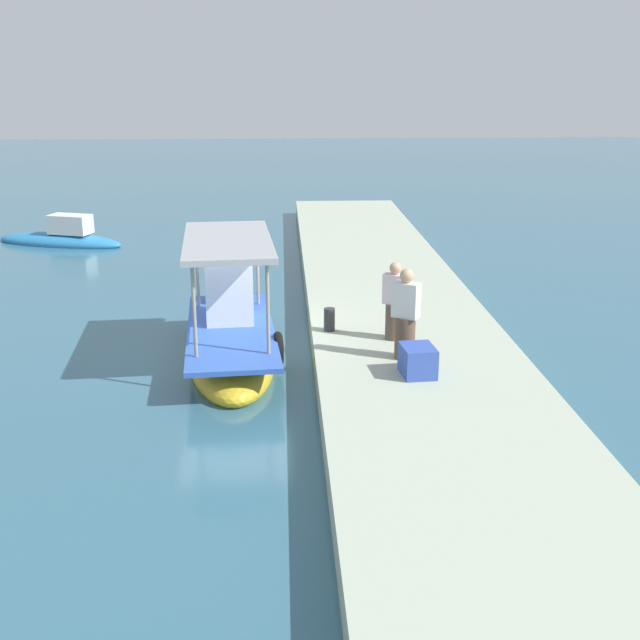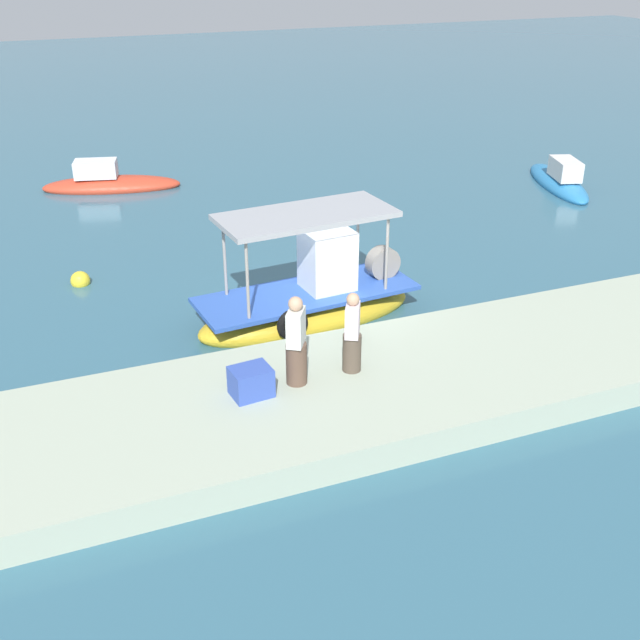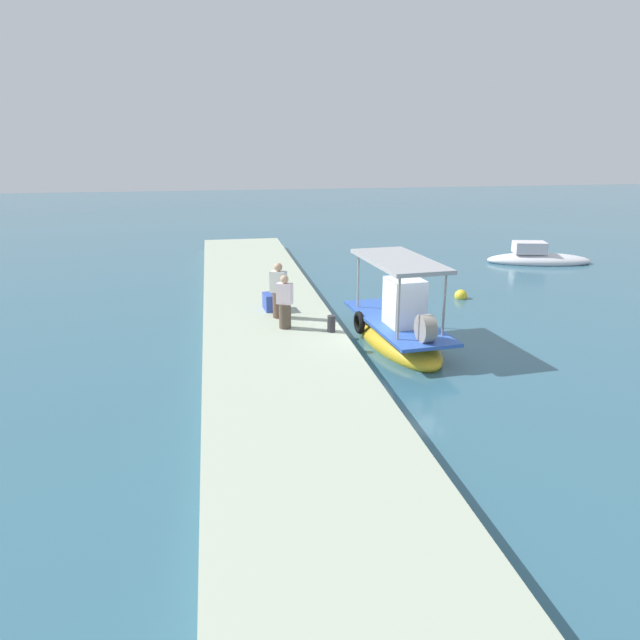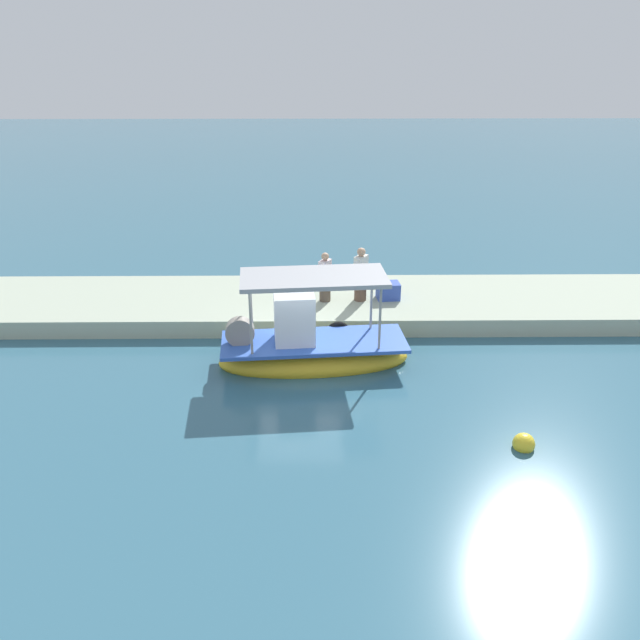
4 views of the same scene
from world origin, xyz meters
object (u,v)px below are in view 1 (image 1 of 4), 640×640
Objects in this scene: mooring_bollard at (329,319)px; moored_boat_far at (61,239)px; fisherman_by_crate at (394,305)px; fisherman_near_bollard at (405,318)px; main_fishing_boat at (231,336)px; cargo_crate at (418,361)px.

mooring_bollard is 15.13m from moored_boat_far.
mooring_bollard is at bearing 64.60° from fisherman_by_crate.
fisherman_by_crate is at bearing 2.52° from fisherman_near_bollard.
fisherman_by_crate reaches higher than moored_boat_far.
fisherman_by_crate is 1.54m from mooring_bollard.
cargo_crate is at bearing -125.57° from main_fishing_boat.
fisherman_near_bollard is 17.41m from moored_boat_far.
fisherman_by_crate reaches higher than cargo_crate.
fisherman_near_bollard reaches higher than mooring_bollard.
main_fishing_boat is 7.59× the size of cargo_crate.
mooring_bollard is at bearing 28.39° from cargo_crate.
mooring_bollard is at bearing 37.39° from fisherman_near_bollard.
moored_boat_far is (14.90, 10.42, -0.66)m from cargo_crate.
mooring_bollard is 3.08m from cargo_crate.
fisherman_near_bollard is 3.60× the size of mooring_bollard.
fisherman_near_bollard is 1.16m from fisherman_by_crate.
moored_boat_far is (13.97, 10.31, -1.20)m from fisherman_near_bollard.
main_fishing_boat reaches higher than cargo_crate.
main_fishing_boat is 3.08× the size of fisherman_near_bollard.
mooring_bollard is at bearing -143.70° from moored_boat_far.
fisherman_near_bollard is at bearing 6.32° from cargo_crate.
mooring_bollard is 0.68× the size of cargo_crate.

